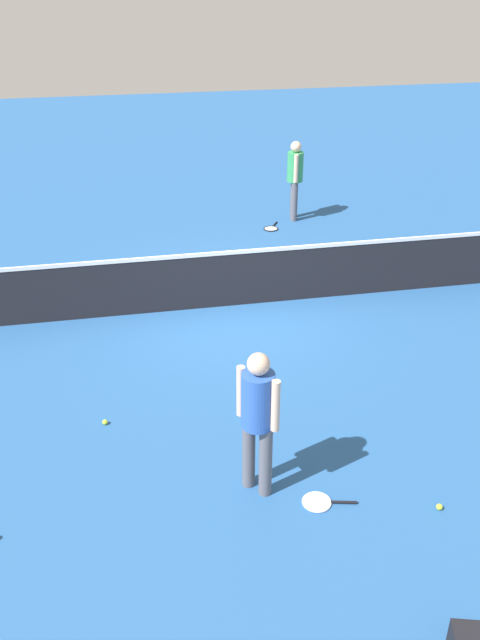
# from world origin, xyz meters

# --- Properties ---
(ground_plane) EXTENTS (40.00, 40.00, 0.00)m
(ground_plane) POSITION_xyz_m (0.00, 0.00, 0.00)
(ground_plane) COLOR #265693
(court_net) EXTENTS (10.09, 0.09, 1.07)m
(court_net) POSITION_xyz_m (0.00, 0.00, 0.50)
(court_net) COLOR #4C4C51
(court_net) RESTS_ON ground_plane
(player_near_side) EXTENTS (0.48, 0.48, 1.70)m
(player_near_side) POSITION_xyz_m (-0.50, -4.37, 1.01)
(player_near_side) COLOR #595960
(player_near_side) RESTS_ON ground_plane
(player_far_side) EXTENTS (0.40, 0.53, 1.70)m
(player_far_side) POSITION_xyz_m (2.15, 3.86, 1.01)
(player_far_side) COLOR #595960
(player_far_side) RESTS_ON ground_plane
(tennis_racket_near_player) EXTENTS (0.61, 0.38, 0.03)m
(tennis_racket_near_player) POSITION_xyz_m (0.10, -4.72, 0.01)
(tennis_racket_near_player) COLOR white
(tennis_racket_near_player) RESTS_ON ground_plane
(tennis_racket_far_player) EXTENTS (0.45, 0.59, 0.03)m
(tennis_racket_far_player) POSITION_xyz_m (1.52, 3.36, 0.01)
(tennis_racket_far_player) COLOR black
(tennis_racket_far_player) RESTS_ON ground_plane
(tennis_ball_near_player) EXTENTS (0.07, 0.07, 0.07)m
(tennis_ball_near_player) POSITION_xyz_m (-2.09, -2.89, 0.03)
(tennis_ball_near_player) COLOR #C6E033
(tennis_ball_near_player) RESTS_ON ground_plane
(tennis_ball_baseline) EXTENTS (0.07, 0.07, 0.07)m
(tennis_ball_baseline) POSITION_xyz_m (-0.31, -3.98, 0.03)
(tennis_ball_baseline) COLOR #C6E033
(tennis_ball_baseline) RESTS_ON ground_plane
(tennis_ball_stray_left) EXTENTS (0.07, 0.07, 0.07)m
(tennis_ball_stray_left) POSITION_xyz_m (1.30, -5.05, 0.03)
(tennis_ball_stray_left) COLOR #C6E033
(tennis_ball_stray_left) RESTS_ON ground_plane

